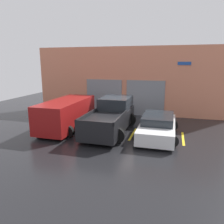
% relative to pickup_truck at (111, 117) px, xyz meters
% --- Properties ---
extents(ground_plane, '(28.00, 28.00, 0.00)m').
position_rel_pickup_truck_xyz_m(ground_plane, '(0.00, 1.40, -0.87)').
color(ground_plane, black).
extents(shophouse_building, '(14.89, 0.68, 5.18)m').
position_rel_pickup_truck_xyz_m(shophouse_building, '(-0.00, 4.70, 1.69)').
color(shophouse_building, '#D17A5B').
rests_on(shophouse_building, ground).
extents(pickup_truck, '(2.53, 5.26, 1.86)m').
position_rel_pickup_truck_xyz_m(pickup_truck, '(0.00, 0.00, 0.00)').
color(pickup_truck, black).
rests_on(pickup_truck, ground).
extents(sedan_white, '(2.23, 4.44, 1.20)m').
position_rel_pickup_truck_xyz_m(sedan_white, '(2.74, -0.29, -0.29)').
color(sedan_white, white).
rests_on(sedan_white, ground).
extents(sedan_side, '(2.28, 4.82, 1.76)m').
position_rel_pickup_truck_xyz_m(sedan_side, '(-2.74, -0.31, 0.08)').
color(sedan_side, maroon).
rests_on(sedan_side, ground).
extents(parking_stripe_far_left, '(0.12, 2.20, 0.01)m').
position_rel_pickup_truck_xyz_m(parking_stripe_far_left, '(-4.11, -0.31, -0.86)').
color(parking_stripe_far_left, gold).
rests_on(parking_stripe_far_left, ground).
extents(parking_stripe_left, '(0.12, 2.20, 0.01)m').
position_rel_pickup_truck_xyz_m(parking_stripe_left, '(-1.37, -0.31, -0.86)').
color(parking_stripe_left, gold).
rests_on(parking_stripe_left, ground).
extents(parking_stripe_centre, '(0.12, 2.20, 0.01)m').
position_rel_pickup_truck_xyz_m(parking_stripe_centre, '(1.37, -0.31, -0.86)').
color(parking_stripe_centre, gold).
rests_on(parking_stripe_centre, ground).
extents(parking_stripe_right, '(0.12, 2.20, 0.01)m').
position_rel_pickup_truck_xyz_m(parking_stripe_right, '(4.11, -0.31, -0.86)').
color(parking_stripe_right, gold).
rests_on(parking_stripe_right, ground).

